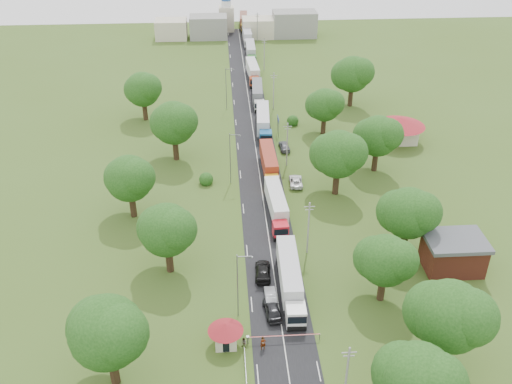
{
  "coord_description": "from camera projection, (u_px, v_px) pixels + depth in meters",
  "views": [
    {
      "loc": [
        -6.83,
        -75.97,
        52.71
      ],
      "look_at": [
        -1.41,
        6.42,
        3.0
      ],
      "focal_mm": 40.0,
      "sensor_mm": 36.0,
      "label": 1
    }
  ],
  "objects": [
    {
      "name": "guard_booth",
      "position": [
        226.0,
        332.0,
        69.62
      ],
      "size": [
        4.4,
        4.4,
        3.45
      ],
      "color": "beige",
      "rests_on": "ground"
    },
    {
      "name": "truck_5",
      "position": [
        253.0,
        71.0,
        151.29
      ],
      "size": [
        3.15,
        14.61,
        4.04
      ],
      "color": "maroon",
      "rests_on": "ground"
    },
    {
      "name": "tree_6",
      "position": [
        325.0,
        105.0,
        120.0
      ],
      "size": [
        8.0,
        8.0,
        10.1
      ],
      "color": "#382616",
      "rests_on": "ground"
    },
    {
      "name": "truck_2",
      "position": [
        269.0,
        164.0,
        106.96
      ],
      "size": [
        2.69,
        14.42,
        4.0
      ],
      "color": "gold",
      "rests_on": "ground"
    },
    {
      "name": "pedestrian_booth",
      "position": [
        244.0,
        343.0,
        69.83
      ],
      "size": [
        0.95,
        0.95,
        1.55
      ],
      "primitive_type": "imported",
      "rotation": [
        0.0,
        0.0,
        -0.76
      ],
      "color": "gray",
      "rests_on": "ground"
    },
    {
      "name": "pole_4",
      "position": [
        264.0,
        54.0,
        156.23
      ],
      "size": [
        1.6,
        0.24,
        9.0
      ],
      "color": "gray",
      "rests_on": "ground"
    },
    {
      "name": "truck_7",
      "position": [
        247.0,
        36.0,
        179.95
      ],
      "size": [
        2.58,
        14.45,
        4.01
      ],
      "color": "silver",
      "rests_on": "ground"
    },
    {
      "name": "pole_0",
      "position": [
        346.0,
        377.0,
        60.49
      ],
      "size": [
        1.6,
        0.24,
        9.0
      ],
      "color": "gray",
      "rests_on": "ground"
    },
    {
      "name": "truck_6",
      "position": [
        251.0,
        51.0,
        166.52
      ],
      "size": [
        2.61,
        14.37,
        3.98
      ],
      "color": "#266225",
      "rests_on": "ground"
    },
    {
      "name": "car_lane_rear",
      "position": [
        263.0,
        271.0,
        81.75
      ],
      "size": [
        2.61,
        5.67,
        1.6
      ],
      "primitive_type": "imported",
      "rotation": [
        0.0,
        0.0,
        3.07
      ],
      "color": "black",
      "rests_on": "ground"
    },
    {
      "name": "tree_12",
      "position": [
        174.0,
        123.0,
        109.08
      ],
      "size": [
        9.6,
        9.6,
        12.05
      ],
      "color": "#382616",
      "rests_on": "ground"
    },
    {
      "name": "lamp_2",
      "position": [
        227.0,
        87.0,
        132.09
      ],
      "size": [
        2.03,
        0.22,
        10.0
      ],
      "color": "slate",
      "rests_on": "ground"
    },
    {
      "name": "tree_5",
      "position": [
        378.0,
        136.0,
        105.55
      ],
      "size": [
        8.8,
        8.8,
        11.07
      ],
      "color": "#382616",
      "rests_on": "ground"
    },
    {
      "name": "car_verge_far",
      "position": [
        284.0,
        146.0,
        116.2
      ],
      "size": [
        2.19,
        4.85,
        1.62
      ],
      "primitive_type": "imported",
      "rotation": [
        0.0,
        0.0,
        3.2
      ],
      "color": "#56585D",
      "rests_on": "ground"
    },
    {
      "name": "pole_2",
      "position": [
        287.0,
        144.0,
        108.36
      ],
      "size": [
        1.6,
        0.24,
        9.0
      ],
      "color": "gray",
      "rests_on": "ground"
    },
    {
      "name": "tree_10",
      "position": [
        167.0,
        229.0,
        79.53
      ],
      "size": [
        8.8,
        8.8,
        11.07
      ],
      "color": "#382616",
      "rests_on": "ground"
    },
    {
      "name": "tree_13",
      "position": [
        143.0,
        89.0,
        126.04
      ],
      "size": [
        8.8,
        8.8,
        11.07
      ],
      "color": "#382616",
      "rests_on": "ground"
    },
    {
      "name": "distant_town",
      "position": [
        241.0,
        26.0,
        184.79
      ],
      "size": [
        52.0,
        8.0,
        8.0
      ],
      "color": "gray",
      "rests_on": "ground"
    },
    {
      "name": "lamp_1",
      "position": [
        231.0,
        156.0,
        102.17
      ],
      "size": [
        2.03,
        0.22,
        10.0
      ],
      "color": "slate",
      "rests_on": "ground"
    },
    {
      "name": "tree_0",
      "position": [
        418.0,
        378.0,
        57.11
      ],
      "size": [
        8.8,
        8.8,
        11.07
      ],
      "color": "#382616",
      "rests_on": "ground"
    },
    {
      "name": "truck_8",
      "position": [
        244.0,
        21.0,
        195.57
      ],
      "size": [
        3.09,
        14.81,
        4.09
      ],
      "color": "olive",
      "rests_on": "ground"
    },
    {
      "name": "ground",
      "position": [
        267.0,
        228.0,
        92.51
      ],
      "size": [
        260.0,
        260.0,
        0.0
      ],
      "primitive_type": "plane",
      "color": "#3B531B",
      "rests_on": "ground"
    },
    {
      "name": "truck_3",
      "position": [
        263.0,
        122.0,
        123.11
      ],
      "size": [
        3.41,
        15.38,
        4.25
      ],
      "color": "#165085",
      "rests_on": "ground"
    },
    {
      "name": "house_cream",
      "position": [
        400.0,
        126.0,
        117.97
      ],
      "size": [
        10.08,
        10.08,
        5.8
      ],
      "color": "beige",
      "rests_on": "ground"
    },
    {
      "name": "tree_1",
      "position": [
        449.0,
        315.0,
        63.98
      ],
      "size": [
        9.6,
        9.6,
        12.05
      ],
      "color": "#382616",
      "rests_on": "ground"
    },
    {
      "name": "truck_4",
      "position": [
        258.0,
        94.0,
        137.68
      ],
      "size": [
        2.96,
        14.03,
        3.88
      ],
      "color": "#B0B0B0",
      "rests_on": "ground"
    },
    {
      "name": "boom_barrier",
      "position": [
        273.0,
        337.0,
        70.61
      ],
      "size": [
        9.22,
        0.35,
        1.18
      ],
      "color": "slate",
      "rests_on": "ground"
    },
    {
      "name": "car_lane_front",
      "position": [
        272.0,
        309.0,
        74.93
      ],
      "size": [
        2.49,
        5.1,
        1.68
      ],
      "primitive_type": "imported",
      "rotation": [
        0.0,
        0.0,
        3.25
      ],
      "color": "black",
      "rests_on": "ground"
    },
    {
      "name": "truck_1",
      "position": [
        277.0,
        206.0,
        94.35
      ],
      "size": [
        3.08,
        14.33,
        3.96
      ],
      "color": "red",
      "rests_on": "ground"
    },
    {
      "name": "house_brick",
      "position": [
        453.0,
        253.0,
        82.35
      ],
      "size": [
        8.6,
        6.6,
        5.2
      ],
      "color": "maroon",
      "rests_on": "ground"
    },
    {
      "name": "pedestrian_near",
      "position": [
        263.0,
        343.0,
        69.54
      ],
      "size": [
        0.78,
        0.58,
        1.95
      ],
      "primitive_type": "imported",
      "rotation": [
        0.0,
        0.0,
        0.17
      ],
      "color": "gray",
      "rests_on": "ground"
    },
    {
      "name": "tree_7",
      "position": [
        352.0,
        74.0,
        132.7
      ],
      "size": [
        9.6,
        9.6,
        12.05
      ],
      "color": "#382616",
      "rests_on": "ground"
    },
    {
      "name": "road",
      "position": [
        259.0,
        169.0,
        109.61
      ],
      "size": [
        8.0,
        200.0,
        0.04
      ],
      "primitive_type": "cube",
      "color": "black",
      "rests_on": "ground"
    },
    {
      "name": "tree_9",
      "position": [
        107.0,
        331.0,
        61.84
      ],
      "size": [
        9.6,
        9.6,
        12.05
      ],
      "color": "#382616",
      "rests_on": "ground"
    },
    {
      "name": "tree_11",
      "position": [
        129.0,
        178.0,
        91.96
      ],
      "size": [
        8.8,
        8.8,
        11.07
      ],
      "color": "#382616",
      "rests_on": "ground"
    },
    {
      "name": "lamp_0",
      "position": [
        239.0,
        283.0,
        72.25
      ],
      "size": [
        2.03,
        0.22,
        10.0
      ],
      "color": "slate",
      "rests_on": "ground"
    },
    {
      "name": "car_verge_near",
      "position": [
        296.0,
        181.0,
        104.15
      ],
      "size": [
        2.67,
        5.22,
        1.41
      ],
      "primitive_type": "imported",
      "rotation": [
        0.0,
        0.0,
        3.08
      ],
      "color": "white",
      "rests_on": "ground"
    },
    {
      "name": "car_lane_mid",
      "position": [
        270.0,
        297.0,
        77.26
      ],
      "size": [
        1.51,
        4.27,
        1.41
      ],
      "primitive_type": "imported",
      "rotation": [
        0.0,
        0.0,
        3.15
      ],
      "color": "#AEB1B7",
      "rests_on": "ground"
    },
    {
      "name": "pole_3",
      "position": [
        274.0,
        91.0,
        132.3
      ],
      "size": [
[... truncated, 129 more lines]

